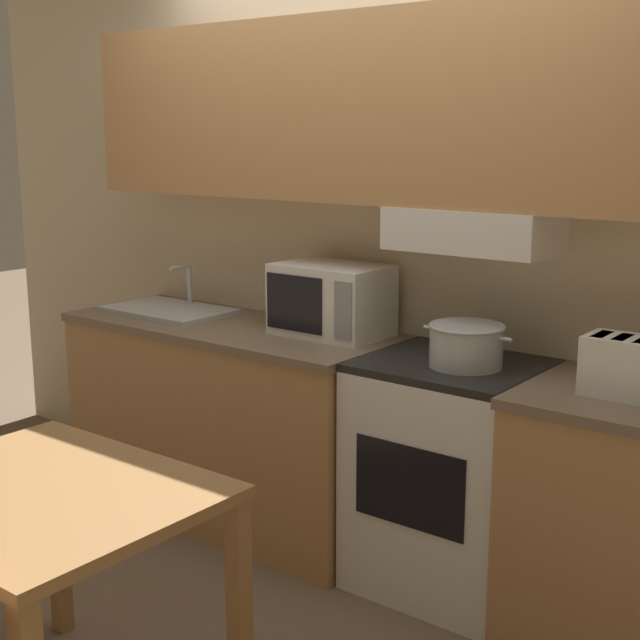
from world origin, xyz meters
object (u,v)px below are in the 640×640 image
(stove_range, at_px, (449,476))
(sink_basin, at_px, (169,310))
(cooking_pot, at_px, (466,344))
(toaster, at_px, (631,367))
(dining_table, at_px, (42,526))
(microwave, at_px, (331,300))

(stove_range, bearing_deg, sink_basin, -179.36)
(cooking_pot, relative_size, sink_basin, 0.60)
(toaster, xyz_separation_m, dining_table, (-1.16, -1.43, -0.35))
(cooking_pot, xyz_separation_m, toaster, (0.60, -0.01, 0.02))
(toaster, bearing_deg, cooking_pot, 178.74)
(cooking_pot, bearing_deg, microwave, 170.28)
(dining_table, bearing_deg, stove_range, 71.61)
(microwave, xyz_separation_m, sink_basin, (-0.88, -0.11, -0.13))
(stove_range, xyz_separation_m, sink_basin, (-1.52, -0.02, 0.47))
(stove_range, relative_size, microwave, 1.95)
(cooking_pot, distance_m, toaster, 0.60)
(stove_range, height_order, toaster, toaster)
(dining_table, bearing_deg, sink_basin, 125.35)
(toaster, xyz_separation_m, sink_basin, (-2.19, 0.03, -0.08))
(cooking_pot, relative_size, toaster, 1.18)
(microwave, height_order, sink_basin, microwave)
(cooking_pot, height_order, sink_basin, sink_basin)
(stove_range, xyz_separation_m, cooking_pot, (0.07, -0.03, 0.53))
(toaster, height_order, dining_table, toaster)
(cooking_pot, distance_m, dining_table, 1.58)
(dining_table, bearing_deg, toaster, 50.82)
(microwave, distance_m, sink_basin, 0.90)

